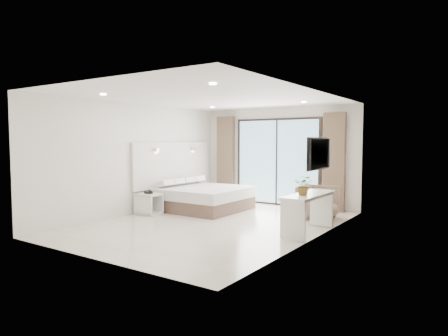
{
  "coord_description": "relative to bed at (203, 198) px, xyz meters",
  "views": [
    {
      "loc": [
        4.97,
        -6.92,
        1.81
      ],
      "look_at": [
        0.02,
        0.4,
        1.19
      ],
      "focal_mm": 32.0,
      "sensor_mm": 36.0,
      "label": 1
    }
  ],
  "objects": [
    {
      "name": "ground",
      "position": [
        1.25,
        -1.29,
        -0.31
      ],
      "size": [
        6.2,
        6.2,
        0.0
      ],
      "primitive_type": "plane",
      "color": "beige",
      "rests_on": "ground"
    },
    {
      "name": "room_shell",
      "position": [
        1.05,
        -0.4,
        1.27
      ],
      "size": [
        4.62,
        6.22,
        2.72
      ],
      "color": "silver",
      "rests_on": "ground"
    },
    {
      "name": "bed",
      "position": [
        0.0,
        0.0,
        0.0
      ],
      "size": [
        2.11,
        2.01,
        0.73
      ],
      "color": "brown",
      "rests_on": "ground"
    },
    {
      "name": "nightstand",
      "position": [
        -0.68,
        -1.26,
        -0.05
      ],
      "size": [
        0.57,
        0.47,
        0.51
      ],
      "rotation": [
        0.0,
        0.0,
        0.02
      ],
      "color": "white",
      "rests_on": "ground"
    },
    {
      "name": "phone",
      "position": [
        -0.65,
        -1.3,
        0.24
      ],
      "size": [
        0.23,
        0.21,
        0.06
      ],
      "primitive_type": "cube",
      "rotation": [
        0.0,
        0.0,
        -0.4
      ],
      "color": "black",
      "rests_on": "nightstand"
    },
    {
      "name": "console_desk",
      "position": [
        3.29,
        -0.96,
        0.25
      ],
      "size": [
        0.5,
        1.59,
        0.77
      ],
      "color": "white",
      "rests_on": "ground"
    },
    {
      "name": "plant",
      "position": [
        3.29,
        -1.19,
        0.6
      ],
      "size": [
        0.38,
        0.41,
        0.29
      ],
      "primitive_type": "imported",
      "rotation": [
        0.0,
        0.0,
        0.15
      ],
      "color": "#33662D",
      "rests_on": "console_desk"
    },
    {
      "name": "armchair",
      "position": [
        2.91,
        0.57,
        0.11
      ],
      "size": [
        0.81,
        0.86,
        0.84
      ],
      "primitive_type": "imported",
      "rotation": [
        0.0,
        0.0,
        1.64
      ],
      "color": "#806454",
      "rests_on": "ground"
    }
  ]
}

